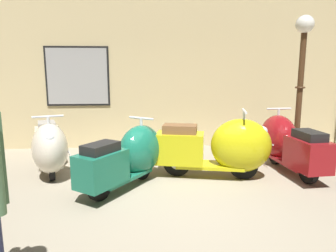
{
  "coord_description": "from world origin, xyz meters",
  "views": [
    {
      "loc": [
        -0.36,
        -3.55,
        1.7
      ],
      "look_at": [
        0.0,
        1.41,
        0.82
      ],
      "focal_mm": 32.37,
      "sensor_mm": 36.0,
      "label": 1
    }
  ],
  "objects_px": {
    "scooter_2": "(222,147)",
    "scooter_3": "(286,143)",
    "scooter_1": "(130,156)",
    "lamppost": "(301,73)",
    "scooter_0": "(49,147)"
  },
  "relations": [
    {
      "from": "scooter_2",
      "to": "scooter_3",
      "type": "relative_size",
      "value": 1.07
    },
    {
      "from": "scooter_0",
      "to": "scooter_1",
      "type": "relative_size",
      "value": 1.09
    },
    {
      "from": "scooter_1",
      "to": "scooter_0",
      "type": "bearing_deg",
      "value": 101.16
    },
    {
      "from": "scooter_2",
      "to": "scooter_1",
      "type": "bearing_deg",
      "value": -159.14
    },
    {
      "from": "scooter_0",
      "to": "scooter_2",
      "type": "xyz_separation_m",
      "value": [
        2.83,
        -0.4,
        0.04
      ]
    },
    {
      "from": "scooter_0",
      "to": "scooter_3",
      "type": "relative_size",
      "value": 1.0
    },
    {
      "from": "scooter_2",
      "to": "scooter_3",
      "type": "xyz_separation_m",
      "value": [
        1.23,
        0.35,
        -0.03
      ]
    },
    {
      "from": "scooter_3",
      "to": "lamppost",
      "type": "xyz_separation_m",
      "value": [
        0.51,
        0.62,
        1.19
      ]
    },
    {
      "from": "scooter_3",
      "to": "scooter_1",
      "type": "bearing_deg",
      "value": 97.34
    },
    {
      "from": "scooter_1",
      "to": "lamppost",
      "type": "bearing_deg",
      "value": -34.19
    },
    {
      "from": "scooter_3",
      "to": "lamppost",
      "type": "relative_size",
      "value": 0.65
    },
    {
      "from": "scooter_2",
      "to": "scooter_3",
      "type": "height_order",
      "value": "scooter_2"
    },
    {
      "from": "lamppost",
      "to": "scooter_0",
      "type": "bearing_deg",
      "value": -172.97
    },
    {
      "from": "scooter_1",
      "to": "lamppost",
      "type": "height_order",
      "value": "lamppost"
    },
    {
      "from": "scooter_0",
      "to": "scooter_3",
      "type": "xyz_separation_m",
      "value": [
        4.07,
        -0.06,
        0.01
      ]
    }
  ]
}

